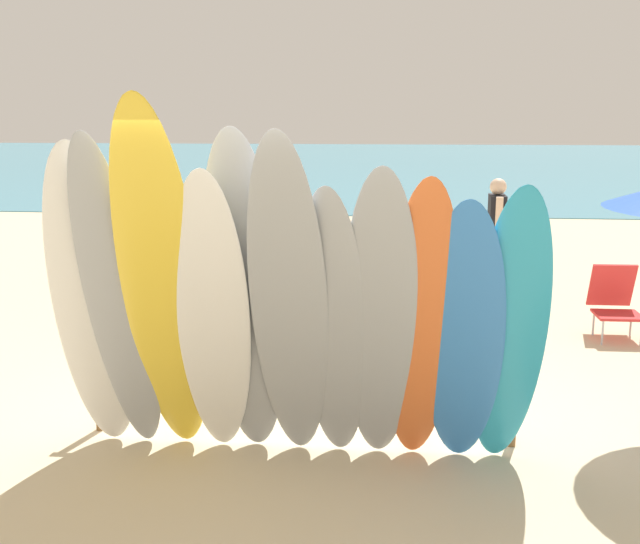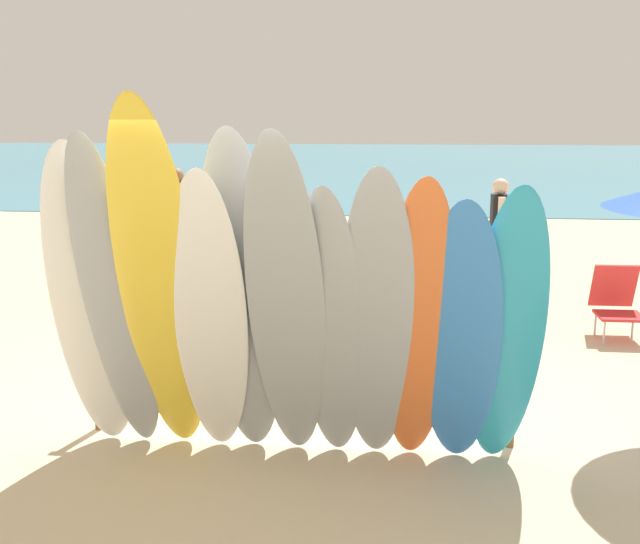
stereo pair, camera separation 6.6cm
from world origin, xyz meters
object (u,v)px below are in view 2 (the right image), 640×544
surfboard_rack (299,366)px  beachgoer_strolling (236,208)px  surfboard_grey_6 (331,330)px  beachgoer_near_rack (498,230)px  surfboard_grey_4 (243,302)px  beachgoer_midbeach (178,213)px  surfboard_grey_1 (116,303)px  beachgoer_photographing (235,259)px  surfboard_blue_9 (461,339)px  surfboard_grey_5 (287,307)px  surfboard_yellow_2 (161,290)px  surfboard_orange_8 (418,328)px  surfboard_grey_7 (377,323)px  beachgoer_by_water (239,225)px  surfboard_white_0 (90,304)px  beach_chair_red (616,300)px  surfboard_white_3 (211,321)px  surfboard_teal_10 (507,333)px

surfboard_rack → beachgoer_strolling: size_ratio=2.30×
surfboard_grey_6 → beachgoer_near_rack: size_ratio=1.33×
surfboard_grey_4 → surfboard_grey_6: surfboard_grey_4 is taller
beachgoer_midbeach → beachgoer_strolling: bearing=131.1°
surfboard_grey_1 → beachgoer_photographing: (0.21, 2.99, -0.26)m
surfboard_blue_9 → beachgoer_midbeach: size_ratio=1.26×
surfboard_grey_1 → beachgoer_strolling: 8.27m
surfboard_grey_5 → beachgoer_near_rack: surfboard_grey_5 is taller
beachgoer_strolling → beachgoer_photographing: bearing=58.6°
surfboard_yellow_2 → beachgoer_near_rack: bearing=59.2°
surfboard_grey_6 → surfboard_orange_8: 0.61m
surfboard_grey_1 → surfboard_orange_8: surfboard_grey_1 is taller
surfboard_grey_4 → surfboard_grey_7: bearing=-1.4°
surfboard_orange_8 → surfboard_grey_7: bearing=-176.7°
beachgoer_photographing → surfboard_grey_5: bearing=29.0°
surfboard_grey_5 → beachgoer_by_water: 5.68m
surfboard_blue_9 → surfboard_rack: bearing=161.6°
surfboard_white_0 → beachgoer_midbeach: 6.68m
beachgoer_midbeach → beach_chair_red: bearing=35.6°
surfboard_grey_7 → surfboard_grey_6: bearing=176.5°
surfboard_rack → surfboard_yellow_2: bearing=-142.0°
surfboard_grey_4 → surfboard_white_3: bearing=-162.2°
surfboard_grey_5 → beachgoer_near_rack: (2.13, 5.54, -0.28)m
beachgoer_near_rack → beach_chair_red: bearing=-146.6°
surfboard_grey_4 → surfboard_orange_8: 1.24m
surfboard_rack → surfboard_grey_1: (-1.22, -0.59, 0.63)m
beachgoer_photographing → beachgoer_near_rack: beachgoer_photographing is taller
surfboard_white_0 → beachgoer_photographing: (0.43, 2.91, -0.23)m
surfboard_blue_9 → surfboard_grey_1: bearing=-173.5°
surfboard_yellow_2 → surfboard_grey_7: (1.49, 0.12, -0.22)m
surfboard_rack → beach_chair_red: size_ratio=4.10×
surfboard_grey_5 → surfboard_grey_7: size_ratio=1.12×
surfboard_grey_4 → beachgoer_by_water: surfboard_grey_4 is taller
surfboard_orange_8 → beachgoer_photographing: 3.49m
beachgoer_photographing → surfboard_grey_1: bearing=6.5°
surfboard_grey_4 → beachgoer_photographing: (-0.69, 2.92, -0.27)m
surfboard_yellow_2 → surfboard_teal_10: 2.40m
surfboard_rack → beachgoer_strolling: (-2.10, 7.62, 0.26)m
surfboard_grey_5 → surfboard_teal_10: 1.53m
beachgoer_midbeach → surfboard_rack: bearing=-4.1°
beachgoer_by_water → surfboard_rack: bearing=66.0°
surfboard_rack → beachgoer_near_rack: beachgoer_near_rack is taller
surfboard_grey_5 → surfboard_grey_7: surfboard_grey_5 is taller
surfboard_grey_1 → surfboard_white_3: 0.69m
surfboard_yellow_2 → surfboard_grey_6: bearing=4.1°
surfboard_white_3 → surfboard_grey_6: 0.84m
surfboard_grey_7 → surfboard_orange_8: size_ratio=1.03×
surfboard_blue_9 → beach_chair_red: bearing=64.8°
surfboard_yellow_2 → surfboard_white_0: bearing=161.6°
surfboard_grey_4 → surfboard_yellow_2: bearing=-163.3°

